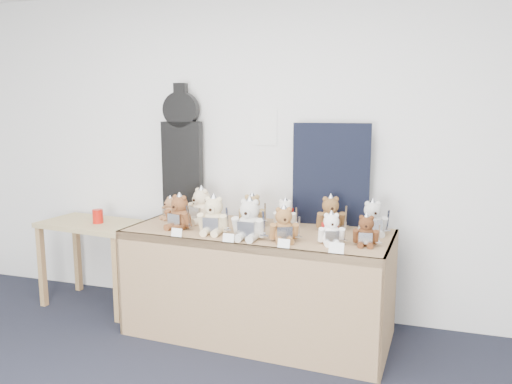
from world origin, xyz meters
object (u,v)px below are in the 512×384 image
(teddy_front_left, at_px, (214,217))
(teddy_back_right, at_px, (330,215))
(teddy_back_left, at_px, (201,207))
(red_cup, at_px, (98,216))
(teddy_front_end, at_px, (366,232))
(teddy_back_centre_right, at_px, (285,214))
(teddy_back_centre_left, at_px, (252,211))
(teddy_back_far_left, at_px, (170,209))
(teddy_front_right, at_px, (284,226))
(teddy_front_far_left, at_px, (179,213))
(display_table, at_px, (254,256))
(teddy_back_end, at_px, (372,219))
(side_table, at_px, (94,236))
(teddy_front_far_right, at_px, (331,230))
(teddy_front_centre, at_px, (249,221))
(guitar_case, at_px, (182,151))

(teddy_front_left, distance_m, teddy_back_right, 0.87)
(teddy_back_right, bearing_deg, teddy_back_left, 163.77)
(red_cup, relative_size, teddy_front_end, 0.50)
(red_cup, xyz_separation_m, teddy_back_centre_right, (1.63, 0.09, 0.11))
(teddy_back_centre_left, bearing_deg, teddy_back_far_left, 165.01)
(teddy_front_right, bearing_deg, teddy_back_far_left, 138.67)
(teddy_front_far_left, height_order, teddy_front_right, teddy_front_far_left)
(red_cup, distance_m, teddy_front_end, 2.29)
(display_table, xyz_separation_m, teddy_back_centre_left, (-0.09, 0.21, 0.29))
(display_table, height_order, teddy_back_centre_left, teddy_back_centre_left)
(red_cup, bearing_deg, teddy_back_end, 0.85)
(side_table, height_order, teddy_front_left, teddy_front_left)
(side_table, relative_size, teddy_front_end, 4.03)
(teddy_front_far_right, bearing_deg, teddy_back_right, 83.07)
(teddy_back_centre_left, relative_size, teddy_back_centre_right, 1.15)
(teddy_front_centre, distance_m, teddy_back_centre_right, 0.46)
(red_cup, distance_m, teddy_back_centre_right, 1.63)
(teddy_front_far_right, relative_size, teddy_back_centre_right, 1.00)
(guitar_case, relative_size, teddy_front_centre, 3.42)
(red_cup, bearing_deg, teddy_back_centre_right, 3.09)
(side_table, bearing_deg, display_table, -0.45)
(guitar_case, bearing_deg, red_cup, -161.85)
(teddy_back_left, xyz_separation_m, teddy_back_centre_right, (0.67, 0.06, -0.03))
(teddy_front_far_right, xyz_separation_m, teddy_back_centre_left, (-0.67, 0.35, 0.02))
(teddy_front_right, height_order, teddy_front_end, teddy_front_right)
(teddy_front_far_right, bearing_deg, teddy_front_right, 168.76)
(teddy_front_far_right, bearing_deg, side_table, 154.32)
(side_table, xyz_separation_m, teddy_front_end, (2.34, -0.29, 0.29))
(teddy_front_centre, bearing_deg, teddy_back_far_left, 156.12)
(teddy_front_right, distance_m, teddy_front_end, 0.55)
(teddy_back_centre_right, bearing_deg, teddy_front_end, -35.89)
(side_table, bearing_deg, teddy_back_right, 8.17)
(guitar_case, height_order, teddy_front_left, guitar_case)
(display_table, xyz_separation_m, teddy_back_end, (0.83, 0.20, 0.29))
(teddy_front_left, xyz_separation_m, teddy_back_left, (-0.23, 0.30, 0.00))
(teddy_back_right, distance_m, teddy_back_far_left, 1.32)
(teddy_front_left, relative_size, teddy_front_end, 1.33)
(guitar_case, distance_m, teddy_back_right, 1.39)
(teddy_front_end, relative_size, teddy_back_centre_left, 0.84)
(teddy_back_centre_right, bearing_deg, teddy_back_left, 178.65)
(display_table, relative_size, teddy_back_left, 6.32)
(display_table, relative_size, side_table, 2.11)
(teddy_front_centre, xyz_separation_m, teddy_front_end, (0.79, 0.07, -0.04))
(teddy_front_left, xyz_separation_m, teddy_back_right, (0.79, 0.36, -0.01))
(display_table, relative_size, teddy_back_centre_left, 7.12)
(guitar_case, bearing_deg, side_table, -165.25)
(teddy_front_left, height_order, teddy_back_left, teddy_back_left)
(teddy_front_far_right, bearing_deg, teddy_front_left, 161.41)
(teddy_front_far_left, distance_m, teddy_back_right, 1.14)
(teddy_front_centre, bearing_deg, red_cup, 169.03)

